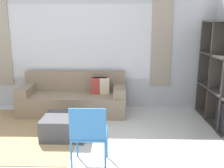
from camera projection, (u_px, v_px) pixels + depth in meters
wall_back at (81, 46)px, 5.47m from camera, size 6.95×0.11×2.70m
area_rug at (11, 131)px, 4.36m from camera, size 2.43×2.23×0.01m
couch_main at (75, 98)px, 5.27m from camera, size 2.17×0.85×0.84m
ottoman at (65, 126)px, 4.13m from camera, size 0.70×0.64×0.36m
folding_chair at (89, 132)px, 3.10m from camera, size 0.44×0.46×0.86m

